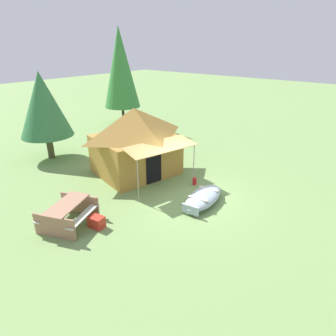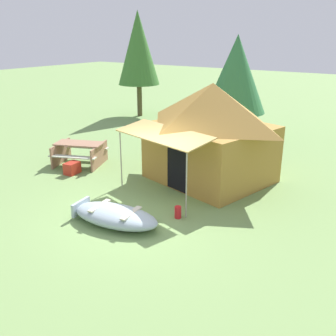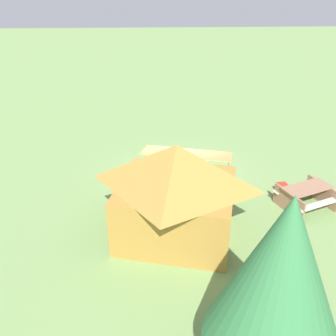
% 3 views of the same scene
% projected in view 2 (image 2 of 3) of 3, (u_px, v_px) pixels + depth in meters
% --- Properties ---
extents(ground_plane, '(80.00, 80.00, 0.00)m').
position_uv_depth(ground_plane, '(140.00, 213.00, 9.79)').
color(ground_plane, '#739554').
extents(beached_rowboat, '(2.39, 1.31, 0.43)m').
position_uv_depth(beached_rowboat, '(115.00, 215.00, 9.15)').
color(beached_rowboat, '#9BAEB8').
rests_on(beached_rowboat, ground_plane).
extents(canvas_cabin_tent, '(4.18, 4.70, 3.01)m').
position_uv_depth(canvas_cabin_tent, '(211.00, 131.00, 11.54)').
color(canvas_cabin_tent, '#A77A33').
rests_on(canvas_cabin_tent, ground_plane).
extents(picnic_table, '(2.08, 1.97, 0.78)m').
position_uv_depth(picnic_table, '(80.00, 151.00, 13.27)').
color(picnic_table, '#996D54').
rests_on(picnic_table, ground_plane).
extents(cooler_box, '(0.42, 0.55, 0.39)m').
position_uv_depth(cooler_box, '(72.00, 168.00, 12.47)').
color(cooler_box, red).
rests_on(cooler_box, ground_plane).
extents(fuel_can, '(0.24, 0.24, 0.31)m').
position_uv_depth(fuel_can, '(178.00, 212.00, 9.47)').
color(fuel_can, red).
rests_on(fuel_can, ground_plane).
extents(pine_tree_back_left, '(2.56, 2.56, 4.36)m').
position_uv_depth(pine_tree_back_left, '(236.00, 74.00, 15.63)').
color(pine_tree_back_left, '#43412A').
rests_on(pine_tree_back_left, ground_plane).
extents(pine_tree_far_center, '(2.24, 2.24, 5.55)m').
position_uv_depth(pine_tree_far_center, '(138.00, 48.00, 20.12)').
color(pine_tree_far_center, '#4D4529').
rests_on(pine_tree_far_center, ground_plane).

